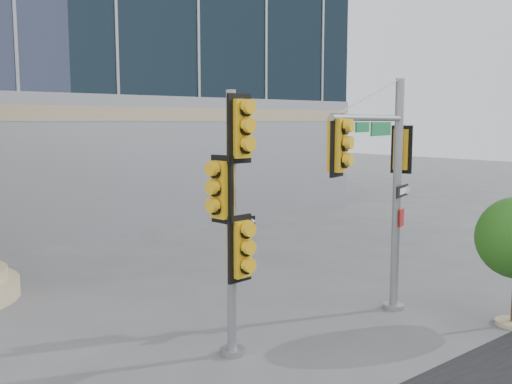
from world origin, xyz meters
TOP-DOWN VIEW (x-y plane):
  - ground at (0.00, 0.00)m, footprint 120.00×120.00m
  - main_signal_pole at (2.27, 0.42)m, footprint 4.44×1.89m
  - secondary_signal_pole at (-1.84, 0.94)m, footprint 0.98×0.72m

SIDE VIEW (x-z plane):
  - ground at x=0.00m, z-range 0.00..0.00m
  - secondary_signal_pole at x=-1.84m, z-range 0.48..5.99m
  - main_signal_pole at x=2.27m, z-range 0.71..6.66m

